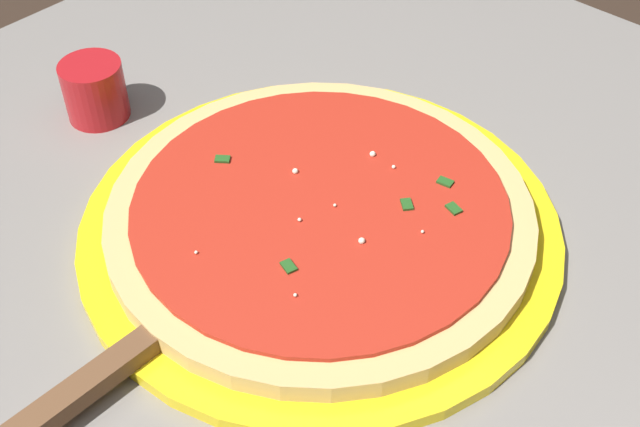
{
  "coord_description": "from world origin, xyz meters",
  "views": [
    {
      "loc": [
        -0.26,
        0.31,
        1.21
      ],
      "look_at": [
        0.05,
        -0.02,
        0.77
      ],
      "focal_mm": 45.99,
      "sensor_mm": 36.0,
      "label": 1
    }
  ],
  "objects_px": {
    "serving_plate": "(320,227)",
    "pizza": "(320,213)",
    "cup_small_sauce": "(99,88)",
    "pizza_server": "(141,348)"
  },
  "relations": [
    {
      "from": "pizza",
      "to": "serving_plate",
      "type": "bearing_deg",
      "value": 47.56
    },
    {
      "from": "pizza_server",
      "to": "cup_small_sauce",
      "type": "bearing_deg",
      "value": -31.46
    },
    {
      "from": "pizza_server",
      "to": "serving_plate",
      "type": "bearing_deg",
      "value": -91.07
    },
    {
      "from": "pizza",
      "to": "pizza_server",
      "type": "xyz_separation_m",
      "value": [
        0.0,
        0.17,
        -0.0
      ]
    },
    {
      "from": "pizza",
      "to": "cup_small_sauce",
      "type": "bearing_deg",
      "value": 4.64
    },
    {
      "from": "serving_plate",
      "to": "pizza_server",
      "type": "xyz_separation_m",
      "value": [
        0.0,
        0.17,
        0.01
      ]
    },
    {
      "from": "pizza",
      "to": "cup_small_sauce",
      "type": "xyz_separation_m",
      "value": [
        0.25,
        0.02,
        0.01
      ]
    },
    {
      "from": "serving_plate",
      "to": "pizza",
      "type": "xyz_separation_m",
      "value": [
        -0.0,
        -0.0,
        0.02
      ]
    },
    {
      "from": "pizza",
      "to": "pizza_server",
      "type": "bearing_deg",
      "value": 88.92
    },
    {
      "from": "serving_plate",
      "to": "pizza",
      "type": "height_order",
      "value": "pizza"
    }
  ]
}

